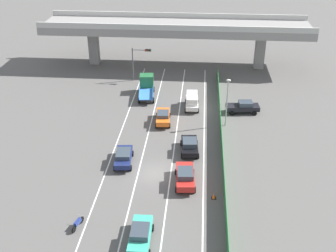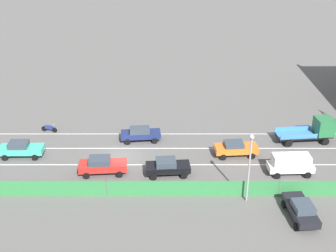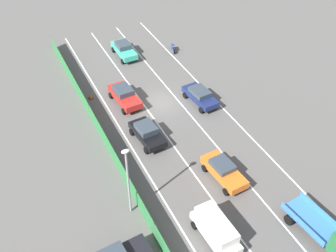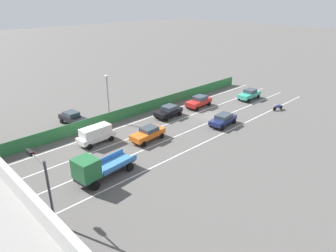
{
  "view_description": "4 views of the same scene",
  "coord_description": "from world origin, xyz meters",
  "px_view_note": "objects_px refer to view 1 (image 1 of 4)",
  "views": [
    {
      "loc": [
        4.53,
        -37.18,
        25.58
      ],
      "look_at": [
        0.85,
        7.21,
        1.91
      ],
      "focal_mm": 45.07,
      "sensor_mm": 36.0,
      "label": 1
    },
    {
      "loc": [
        40.59,
        4.67,
        22.68
      ],
      "look_at": [
        -2.84,
        4.68,
        2.14
      ],
      "focal_mm": 47.79,
      "sensor_mm": 36.0,
      "label": 2
    },
    {
      "loc": [
        13.98,
        30.58,
        25.01
      ],
      "look_at": [
        1.68,
        5.09,
        1.34
      ],
      "focal_mm": 43.61,
      "sensor_mm": 36.0,
      "label": 3
    },
    {
      "loc": [
        -25.14,
        32.75,
        15.64
      ],
      "look_at": [
        -0.6,
        8.81,
        1.08
      ],
      "focal_mm": 32.59,
      "sensor_mm": 36.0,
      "label": 4
    }
  ],
  "objects_px": {
    "flatbed_truck_blue": "(147,85)",
    "motorcycle": "(78,223)",
    "car_sedan_black": "(190,145)",
    "traffic_light": "(139,58)",
    "car_sedan_red": "(185,176)",
    "street_lamp": "(227,98)",
    "car_sedan_navy": "(123,156)",
    "car_taxi_teal": "(140,234)",
    "traffic_cone": "(214,196)",
    "car_van_white": "(192,100)",
    "car_taxi_orange": "(163,117)",
    "parked_sedan_dark": "(243,107)"
  },
  "relations": [
    {
      "from": "traffic_cone",
      "to": "flatbed_truck_blue",
      "type": "bearing_deg",
      "value": 111.54
    },
    {
      "from": "car_taxi_teal",
      "to": "parked_sedan_dark",
      "type": "bearing_deg",
      "value": 68.06
    },
    {
      "from": "car_sedan_black",
      "to": "traffic_light",
      "type": "height_order",
      "value": "traffic_light"
    },
    {
      "from": "car_taxi_teal",
      "to": "flatbed_truck_blue",
      "type": "height_order",
      "value": "flatbed_truck_blue"
    },
    {
      "from": "car_taxi_teal",
      "to": "car_sedan_red",
      "type": "bearing_deg",
      "value": 69.27
    },
    {
      "from": "car_taxi_teal",
      "to": "motorcycle",
      "type": "distance_m",
      "value": 6.02
    },
    {
      "from": "motorcycle",
      "to": "traffic_cone",
      "type": "xyz_separation_m",
      "value": [
        12.1,
        5.16,
        -0.19
      ]
    },
    {
      "from": "car_taxi_teal",
      "to": "traffic_cone",
      "type": "bearing_deg",
      "value": 46.57
    },
    {
      "from": "car_taxi_teal",
      "to": "traffic_cone",
      "type": "xyz_separation_m",
      "value": [
        6.27,
        6.63,
        -0.64
      ]
    },
    {
      "from": "car_sedan_navy",
      "to": "motorcycle",
      "type": "bearing_deg",
      "value": -101.8
    },
    {
      "from": "car_taxi_orange",
      "to": "car_van_white",
      "type": "height_order",
      "value": "car_van_white"
    },
    {
      "from": "car_taxi_orange",
      "to": "traffic_light",
      "type": "xyz_separation_m",
      "value": [
        -5.16,
        14.48,
        2.93
      ]
    },
    {
      "from": "street_lamp",
      "to": "car_van_white",
      "type": "bearing_deg",
      "value": 132.58
    },
    {
      "from": "car_sedan_black",
      "to": "car_sedan_red",
      "type": "height_order",
      "value": "car_sedan_red"
    },
    {
      "from": "car_van_white",
      "to": "parked_sedan_dark",
      "type": "xyz_separation_m",
      "value": [
        7.05,
        -0.89,
        -0.26
      ]
    },
    {
      "from": "car_sedan_red",
      "to": "car_taxi_teal",
      "type": "bearing_deg",
      "value": -110.73
    },
    {
      "from": "car_taxi_orange",
      "to": "car_taxi_teal",
      "type": "bearing_deg",
      "value": -89.56
    },
    {
      "from": "motorcycle",
      "to": "parked_sedan_dark",
      "type": "height_order",
      "value": "parked_sedan_dark"
    },
    {
      "from": "car_van_white",
      "to": "traffic_cone",
      "type": "bearing_deg",
      "value": -82.1
    },
    {
      "from": "car_sedan_navy",
      "to": "traffic_cone",
      "type": "xyz_separation_m",
      "value": [
        9.87,
        -5.51,
        -0.59
      ]
    },
    {
      "from": "motorcycle",
      "to": "car_taxi_orange",
      "type": "bearing_deg",
      "value": 74.73
    },
    {
      "from": "car_taxi_orange",
      "to": "motorcycle",
      "type": "height_order",
      "value": "car_taxi_orange"
    },
    {
      "from": "parked_sedan_dark",
      "to": "street_lamp",
      "type": "bearing_deg",
      "value": -122.2
    },
    {
      "from": "car_van_white",
      "to": "car_taxi_teal",
      "type": "height_order",
      "value": "car_van_white"
    },
    {
      "from": "car_sedan_black",
      "to": "car_taxi_teal",
      "type": "xyz_separation_m",
      "value": [
        -3.57,
        -15.12,
        0.02
      ]
    },
    {
      "from": "car_sedan_red",
      "to": "flatbed_truck_blue",
      "type": "height_order",
      "value": "flatbed_truck_blue"
    },
    {
      "from": "car_sedan_black",
      "to": "car_van_white",
      "type": "bearing_deg",
      "value": 90.59
    },
    {
      "from": "car_van_white",
      "to": "street_lamp",
      "type": "bearing_deg",
      "value": -47.42
    },
    {
      "from": "car_taxi_orange",
      "to": "car_taxi_teal",
      "type": "height_order",
      "value": "car_taxi_teal"
    },
    {
      "from": "car_taxi_orange",
      "to": "flatbed_truck_blue",
      "type": "height_order",
      "value": "flatbed_truck_blue"
    },
    {
      "from": "car_taxi_orange",
      "to": "motorcycle",
      "type": "relative_size",
      "value": 2.37
    },
    {
      "from": "car_sedan_red",
      "to": "street_lamp",
      "type": "bearing_deg",
      "value": 70.72
    },
    {
      "from": "car_sedan_red",
      "to": "motorcycle",
      "type": "relative_size",
      "value": 2.47
    },
    {
      "from": "flatbed_truck_blue",
      "to": "motorcycle",
      "type": "relative_size",
      "value": 3.27
    },
    {
      "from": "car_sedan_red",
      "to": "car_taxi_teal",
      "type": "xyz_separation_m",
      "value": [
        -3.35,
        -8.85,
        -0.02
      ]
    },
    {
      "from": "car_taxi_orange",
      "to": "traffic_light",
      "type": "bearing_deg",
      "value": 109.6
    },
    {
      "from": "parked_sedan_dark",
      "to": "car_taxi_teal",
      "type": "bearing_deg",
      "value": -111.94
    },
    {
      "from": "car_sedan_red",
      "to": "street_lamp",
      "type": "distance_m",
      "value": 14.3
    },
    {
      "from": "car_sedan_black",
      "to": "traffic_light",
      "type": "distance_m",
      "value": 23.48
    },
    {
      "from": "car_sedan_black",
      "to": "flatbed_truck_blue",
      "type": "relative_size",
      "value": 0.7
    },
    {
      "from": "parked_sedan_dark",
      "to": "traffic_cone",
      "type": "distance_m",
      "value": 19.91
    },
    {
      "from": "car_sedan_navy",
      "to": "car_van_white",
      "type": "height_order",
      "value": "car_van_white"
    },
    {
      "from": "car_van_white",
      "to": "parked_sedan_dark",
      "type": "height_order",
      "value": "car_van_white"
    },
    {
      "from": "car_sedan_navy",
      "to": "traffic_cone",
      "type": "bearing_deg",
      "value": -29.18
    },
    {
      "from": "car_sedan_black",
      "to": "car_taxi_teal",
      "type": "height_order",
      "value": "car_taxi_teal"
    },
    {
      "from": "car_van_white",
      "to": "car_taxi_teal",
      "type": "xyz_separation_m",
      "value": [
        -3.45,
        -26.96,
        -0.25
      ]
    },
    {
      "from": "motorcycle",
      "to": "traffic_cone",
      "type": "bearing_deg",
      "value": 23.11
    },
    {
      "from": "car_sedan_black",
      "to": "traffic_light",
      "type": "bearing_deg",
      "value": 112.45
    },
    {
      "from": "car_sedan_navy",
      "to": "street_lamp",
      "type": "height_order",
      "value": "street_lamp"
    },
    {
      "from": "car_sedan_black",
      "to": "parked_sedan_dark",
      "type": "bearing_deg",
      "value": 57.68
    }
  ]
}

